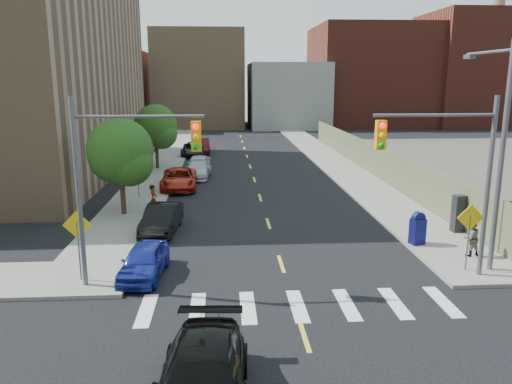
{
  "coord_description": "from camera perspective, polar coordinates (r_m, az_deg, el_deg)",
  "views": [
    {
      "loc": [
        -2.35,
        -11.59,
        7.56
      ],
      "look_at": [
        -0.74,
        12.88,
        2.0
      ],
      "focal_mm": 35.0,
      "sensor_mm": 36.0,
      "label": 1
    }
  ],
  "objects": [
    {
      "name": "warn_sign_ne",
      "position": [
        21.2,
        23.21,
        -3.51
      ],
      "size": [
        1.06,
        0.06,
        2.83
      ],
      "color": "#59595E",
      "rests_on": "ground"
    },
    {
      "name": "pedestrian_east",
      "position": [
        23.26,
        23.37,
        -4.85
      ],
      "size": [
        0.86,
        0.72,
        1.57
      ],
      "primitive_type": "imported",
      "rotation": [
        0.0,
        0.0,
        3.32
      ],
      "color": "gray",
      "rests_on": "sidewalk_ne"
    },
    {
      "name": "tree_west_far",
      "position": [
        43.2,
        -11.37,
        7.1
      ],
      "size": [
        3.66,
        3.64,
        5.52
      ],
      "color": "#332114",
      "rests_on": "ground"
    },
    {
      "name": "bg_bldg_east",
      "position": [
        87.07,
        12.78,
        12.76
      ],
      "size": [
        18.0,
        18.0,
        16.0
      ],
      "primitive_type": "cube",
      "color": "#592319",
      "rests_on": "ground"
    },
    {
      "name": "bg_bldg_midwest",
      "position": [
        83.67,
        -6.44,
        12.65
      ],
      "size": [
        14.0,
        16.0,
        15.0
      ],
      "primitive_type": "cube",
      "color": "#8C6B4C",
      "rests_on": "ground"
    },
    {
      "name": "warn_sign_midwest",
      "position": [
        32.53,
        -13.37,
        2.58
      ],
      "size": [
        1.06,
        0.06,
        2.83
      ],
      "color": "#59595E",
      "rests_on": "ground"
    },
    {
      "name": "black_sedan",
      "position": [
        12.34,
        -6.23,
        -20.81
      ],
      "size": [
        2.44,
        5.29,
        1.5
      ],
      "primitive_type": "imported",
      "rotation": [
        0.0,
        0.0,
        -0.07
      ],
      "color": "black",
      "rests_on": "ground"
    },
    {
      "name": "parked_car_maroon",
      "position": [
        52.79,
        -6.24,
        5.28
      ],
      "size": [
        1.91,
        4.61,
        1.48
      ],
      "primitive_type": "imported",
      "rotation": [
        0.0,
        0.0,
        0.08
      ],
      "color": "#3F0C10",
      "rests_on": "ground"
    },
    {
      "name": "sidewalk_ne",
      "position": [
        54.56,
        6.95,
        4.79
      ],
      "size": [
        3.5,
        73.0,
        0.15
      ],
      "primitive_type": "cube",
      "color": "gray",
      "rests_on": "ground"
    },
    {
      "name": "parked_car_blue",
      "position": [
        20.08,
        -12.67,
        -7.7
      ],
      "size": [
        1.85,
        3.89,
        1.28
      ],
      "primitive_type": "imported",
      "rotation": [
        0.0,
        0.0,
        -0.09
      ],
      "color": "navy",
      "rests_on": "ground"
    },
    {
      "name": "ground",
      "position": [
        14.03,
        6.9,
        -19.91
      ],
      "size": [
        160.0,
        160.0,
        0.0
      ],
      "primitive_type": "plane",
      "color": "black",
      "rests_on": "ground"
    },
    {
      "name": "mailbox",
      "position": [
        24.03,
        17.99,
        -3.98
      ],
      "size": [
        0.74,
        0.64,
        1.53
      ],
      "rotation": [
        0.0,
        0.0,
        0.29
      ],
      "color": "#0D0F4F",
      "rests_on": "sidewalk_ne"
    },
    {
      "name": "parked_car_black",
      "position": [
        25.54,
        -10.73,
        -3.02
      ],
      "size": [
        1.89,
        4.41,
        1.41
      ],
      "primitive_type": "imported",
      "rotation": [
        0.0,
        0.0,
        -0.09
      ],
      "color": "black",
      "rests_on": "ground"
    },
    {
      "name": "sidewalk_nw",
      "position": [
        53.88,
        -9.52,
        4.61
      ],
      "size": [
        3.5,
        73.0,
        0.15
      ],
      "primitive_type": "cube",
      "color": "gray",
      "rests_on": "ground"
    },
    {
      "name": "tree_west_near",
      "position": [
        28.5,
        -15.21,
        4.09
      ],
      "size": [
        3.66,
        3.64,
        5.52
      ],
      "color": "#332114",
      "rests_on": "ground"
    },
    {
      "name": "fence_north",
      "position": [
        41.83,
        12.9,
        3.78
      ],
      "size": [
        0.12,
        44.0,
        2.5
      ],
      "primitive_type": "cube",
      "color": "#5C6244",
      "rests_on": "ground"
    },
    {
      "name": "streetlight_ne",
      "position": [
        21.42,
        25.89,
        5.23
      ],
      "size": [
        0.25,
        3.7,
        9.0
      ],
      "color": "#59595E",
      "rests_on": "ground"
    },
    {
      "name": "bg_bldg_west",
      "position": [
        83.94,
        -17.66,
        11.12
      ],
      "size": [
        14.0,
        18.0,
        12.0
      ],
      "primitive_type": "cube",
      "color": "#592319",
      "rests_on": "ground"
    },
    {
      "name": "parked_car_white",
      "position": [
        41.21,
        -6.61,
        3.18
      ],
      "size": [
        1.98,
        4.48,
        1.5
      ],
      "primitive_type": "imported",
      "rotation": [
        0.0,
        0.0,
        -0.05
      ],
      "color": "silver",
      "rests_on": "ground"
    },
    {
      "name": "warn_sign_nw",
      "position": [
        19.69,
        -19.72,
        -4.41
      ],
      "size": [
        1.06,
        0.06,
        2.83
      ],
      "color": "#59595E",
      "rests_on": "ground"
    },
    {
      "name": "parked_car_red",
      "position": [
        35.43,
        -8.81,
        1.49
      ],
      "size": [
        2.56,
        5.27,
        1.44
      ],
      "primitive_type": "imported",
      "rotation": [
        0.0,
        0.0,
        0.03
      ],
      "color": "#A52110",
      "rests_on": "ground"
    },
    {
      "name": "parked_car_silver",
      "position": [
        39.32,
        -6.66,
        2.58
      ],
      "size": [
        2.18,
        4.69,
        1.33
      ],
      "primitive_type": "imported",
      "rotation": [
        0.0,
        0.0,
        -0.07
      ],
      "color": "#B1B3B9",
      "rests_on": "ground"
    },
    {
      "name": "smokestack",
      "position": [
        93.09,
        25.69,
        15.53
      ],
      "size": [
        1.8,
        1.8,
        28.0
      ],
      "primitive_type": "cylinder",
      "color": "#8C6B4C",
      "rests_on": "ground"
    },
    {
      "name": "signal_ne",
      "position": [
        19.7,
        21.35,
        3.04
      ],
      "size": [
        4.59,
        0.3,
        7.0
      ],
      "color": "#59595E",
      "rests_on": "ground"
    },
    {
      "name": "parked_car_grey",
      "position": [
        50.72,
        -7.19,
        4.87
      ],
      "size": [
        2.27,
        4.88,
        1.35
      ],
      "primitive_type": "imported",
      "rotation": [
        0.0,
        0.0,
        -0.0
      ],
      "color": "black",
      "rests_on": "ground"
    },
    {
      "name": "pedestrian_west",
      "position": [
        28.55,
        -11.62,
        -0.82
      ],
      "size": [
        0.47,
        0.65,
        1.65
      ],
      "primitive_type": "imported",
      "rotation": [
        0.0,
        0.0,
        1.44
      ],
      "color": "gray",
      "rests_on": "sidewalk_nw"
    },
    {
      "name": "bg_bldg_fareast",
      "position": [
        91.04,
        23.13,
        12.69
      ],
      "size": [
        14.0,
        16.0,
        18.0
      ],
      "primitive_type": "cube",
      "color": "#592319",
      "rests_on": "ground"
    },
    {
      "name": "bg_bldg_center",
      "position": [
        82.28,
        3.51,
        10.97
      ],
      "size": [
        12.0,
        16.0,
        10.0
      ],
      "primitive_type": "cube",
      "color": "gray",
      "rests_on": "ground"
    },
    {
      "name": "signal_nw",
      "position": [
        18.21,
        -15.24,
        2.74
      ],
      "size": [
        4.59,
        0.3,
        7.0
      ],
      "color": "#59595E",
      "rests_on": "ground"
    },
    {
      "name": "payphone",
      "position": [
        26.61,
        22.11,
        -2.29
      ],
      "size": [
        0.61,
        0.52,
        1.85
      ],
      "primitive_type": "cube",
      "rotation": [
        0.0,
        0.0,
        0.14
      ],
      "color": "black",
      "rests_on": "sidewalk_ne"
    }
  ]
}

